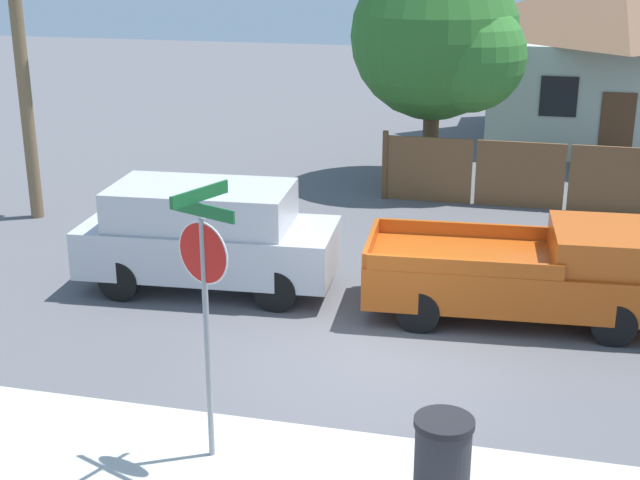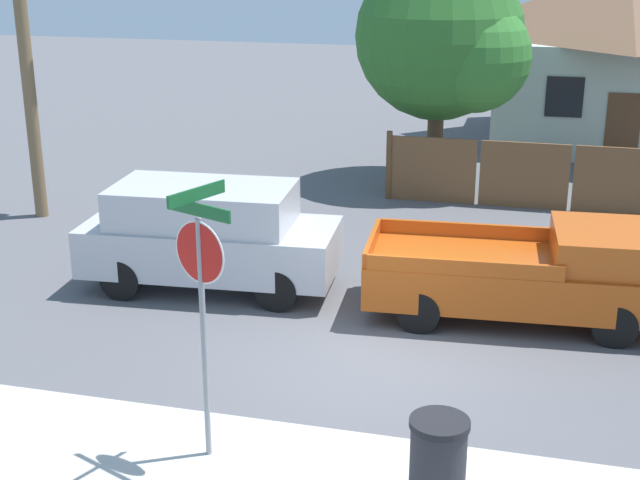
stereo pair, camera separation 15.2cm
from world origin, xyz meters
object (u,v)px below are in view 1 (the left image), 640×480
at_px(red_suv, 207,234).
at_px(stop_sign, 204,278).
at_px(oak_tree, 442,40).
at_px(orange_pickup, 528,272).
at_px(house, 615,52).
at_px(trash_bin, 442,460).

height_order(red_suv, stop_sign, stop_sign).
distance_m(oak_tree, stop_sign, 13.38).
relative_size(oak_tree, orange_pickup, 1.16).
relative_size(house, oak_tree, 1.33).
bearing_deg(stop_sign, oak_tree, 107.53).
bearing_deg(trash_bin, stop_sign, 174.29).
distance_m(house, red_suv, 16.46).
bearing_deg(orange_pickup, stop_sign, -128.78).
bearing_deg(house, red_suv, -117.83).
relative_size(orange_pickup, trash_bin, 4.82).
xyz_separation_m(oak_tree, stop_sign, (-1.18, -13.27, -1.30)).
distance_m(stop_sign, trash_bin, 3.33).
bearing_deg(oak_tree, trash_bin, -83.17).
xyz_separation_m(house, trash_bin, (-2.90, -19.90, -2.17)).
xyz_separation_m(oak_tree, red_suv, (-3.12, -8.12, -2.59)).
xyz_separation_m(orange_pickup, trash_bin, (-0.79, -5.44, -0.26)).
bearing_deg(red_suv, orange_pickup, -3.81).
xyz_separation_m(house, red_suv, (-7.64, -14.48, -1.69)).
bearing_deg(stop_sign, house, 96.40).
distance_m(orange_pickup, stop_sign, 6.46).
bearing_deg(oak_tree, red_suv, -111.03).
bearing_deg(house, oak_tree, -125.44).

